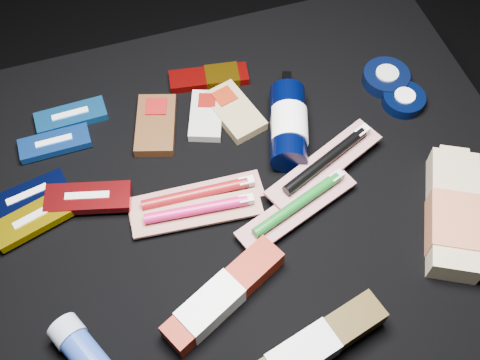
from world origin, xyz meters
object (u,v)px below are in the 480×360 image
object	(u,v)px
lotion_bottle	(288,125)
bodywash_bottle	(453,215)
toothpaste_carton_red	(219,299)
deodorant_stick	(83,352)

from	to	relation	value
lotion_bottle	bodywash_bottle	xyz separation A→B (m)	(0.19, -0.24, -0.01)
lotion_bottle	toothpaste_carton_red	bearing A→B (deg)	-108.88
bodywash_bottle	toothpaste_carton_red	xyz separation A→B (m)	(-0.39, -0.02, -0.00)
lotion_bottle	deodorant_stick	bearing A→B (deg)	-126.55
toothpaste_carton_red	deodorant_stick	bearing A→B (deg)	158.70
toothpaste_carton_red	bodywash_bottle	bearing A→B (deg)	-23.83
lotion_bottle	bodywash_bottle	distance (m)	0.30
bodywash_bottle	toothpaste_carton_red	distance (m)	0.39
lotion_bottle	toothpaste_carton_red	distance (m)	0.32
lotion_bottle	bodywash_bottle	size ratio (longest dim) A/B	0.88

